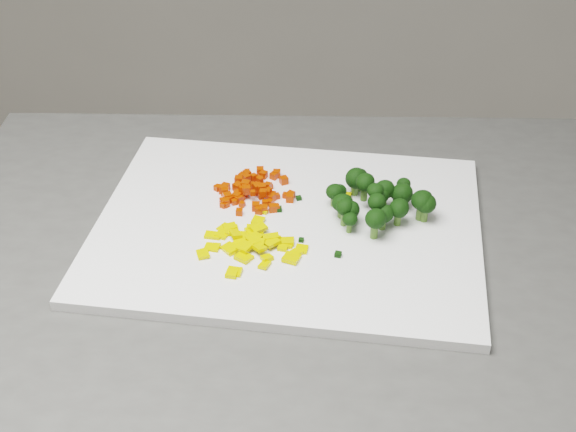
% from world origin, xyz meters
% --- Properties ---
extents(cutting_board, '(0.47, 0.37, 0.01)m').
position_xyz_m(cutting_board, '(-0.22, 0.38, 0.91)').
color(cutting_board, white).
rests_on(cutting_board, counter_block).
extents(carrot_pile, '(0.10, 0.10, 0.03)m').
position_xyz_m(carrot_pile, '(-0.27, 0.43, 0.93)').
color(carrot_pile, red).
rests_on(carrot_pile, cutting_board).
extents(pepper_pile, '(0.12, 0.12, 0.02)m').
position_xyz_m(pepper_pile, '(-0.25, 0.32, 0.92)').
color(pepper_pile, yellow).
rests_on(pepper_pile, cutting_board).
extents(broccoli_pile, '(0.12, 0.12, 0.06)m').
position_xyz_m(broccoli_pile, '(-0.11, 0.42, 0.94)').
color(broccoli_pile, black).
rests_on(broccoli_pile, cutting_board).
extents(carrot_cube_0, '(0.01, 0.01, 0.01)m').
position_xyz_m(carrot_cube_0, '(-0.26, 0.39, 0.92)').
color(carrot_cube_0, red).
rests_on(carrot_cube_0, carrot_pile).
extents(carrot_cube_1, '(0.01, 0.01, 0.01)m').
position_xyz_m(carrot_cube_1, '(-0.28, 0.42, 0.92)').
color(carrot_cube_1, red).
rests_on(carrot_cube_1, carrot_pile).
extents(carrot_cube_2, '(0.01, 0.01, 0.01)m').
position_xyz_m(carrot_cube_2, '(-0.31, 0.43, 0.92)').
color(carrot_cube_2, red).
rests_on(carrot_cube_2, carrot_pile).
extents(carrot_cube_3, '(0.01, 0.01, 0.01)m').
position_xyz_m(carrot_cube_3, '(-0.25, 0.41, 0.92)').
color(carrot_cube_3, red).
rests_on(carrot_cube_3, carrot_pile).
extents(carrot_cube_4, '(0.01, 0.01, 0.01)m').
position_xyz_m(carrot_cube_4, '(-0.32, 0.43, 0.92)').
color(carrot_cube_4, red).
rests_on(carrot_cube_4, carrot_pile).
extents(carrot_cube_5, '(0.01, 0.01, 0.01)m').
position_xyz_m(carrot_cube_5, '(-0.30, 0.41, 0.92)').
color(carrot_cube_5, red).
rests_on(carrot_cube_5, carrot_pile).
extents(carrot_cube_6, '(0.01, 0.01, 0.01)m').
position_xyz_m(carrot_cube_6, '(-0.29, 0.47, 0.92)').
color(carrot_cube_6, red).
rests_on(carrot_cube_6, carrot_pile).
extents(carrot_cube_7, '(0.01, 0.01, 0.01)m').
position_xyz_m(carrot_cube_7, '(-0.28, 0.45, 0.92)').
color(carrot_cube_7, red).
rests_on(carrot_cube_7, carrot_pile).
extents(carrot_cube_8, '(0.01, 0.01, 0.01)m').
position_xyz_m(carrot_cube_8, '(-0.30, 0.40, 0.92)').
color(carrot_cube_8, red).
rests_on(carrot_cube_8, carrot_pile).
extents(carrot_cube_9, '(0.01, 0.01, 0.01)m').
position_xyz_m(carrot_cube_9, '(-0.27, 0.43, 0.92)').
color(carrot_cube_9, red).
rests_on(carrot_cube_9, carrot_pile).
extents(carrot_cube_10, '(0.01, 0.01, 0.01)m').
position_xyz_m(carrot_cube_10, '(-0.25, 0.45, 0.92)').
color(carrot_cube_10, red).
rests_on(carrot_cube_10, carrot_pile).
extents(carrot_cube_11, '(0.01, 0.01, 0.01)m').
position_xyz_m(carrot_cube_11, '(-0.26, 0.45, 0.92)').
color(carrot_cube_11, red).
rests_on(carrot_cube_11, carrot_pile).
extents(carrot_cube_12, '(0.01, 0.01, 0.01)m').
position_xyz_m(carrot_cube_12, '(-0.24, 0.41, 0.92)').
color(carrot_cube_12, red).
rests_on(carrot_cube_12, carrot_pile).
extents(carrot_cube_13, '(0.01, 0.01, 0.01)m').
position_xyz_m(carrot_cube_13, '(-0.28, 0.43, 0.93)').
color(carrot_cube_13, red).
rests_on(carrot_cube_13, carrot_pile).
extents(carrot_cube_14, '(0.01, 0.01, 0.01)m').
position_xyz_m(carrot_cube_14, '(-0.24, 0.40, 0.92)').
color(carrot_cube_14, red).
rests_on(carrot_cube_14, carrot_pile).
extents(carrot_cube_15, '(0.01, 0.01, 0.01)m').
position_xyz_m(carrot_cube_15, '(-0.30, 0.40, 0.92)').
color(carrot_cube_15, red).
rests_on(carrot_cube_15, carrot_pile).
extents(carrot_cube_16, '(0.01, 0.01, 0.01)m').
position_xyz_m(carrot_cube_16, '(-0.30, 0.40, 0.92)').
color(carrot_cube_16, red).
rests_on(carrot_cube_16, carrot_pile).
extents(carrot_cube_17, '(0.01, 0.01, 0.01)m').
position_xyz_m(carrot_cube_17, '(-0.25, 0.42, 0.92)').
color(carrot_cube_17, red).
rests_on(carrot_cube_17, carrot_pile).
extents(carrot_cube_18, '(0.01, 0.01, 0.01)m').
position_xyz_m(carrot_cube_18, '(-0.27, 0.43, 0.92)').
color(carrot_cube_18, red).
rests_on(carrot_cube_18, carrot_pile).
extents(carrot_cube_19, '(0.01, 0.01, 0.01)m').
position_xyz_m(carrot_cube_19, '(-0.29, 0.45, 0.92)').
color(carrot_cube_19, red).
rests_on(carrot_cube_19, carrot_pile).
extents(carrot_cube_20, '(0.01, 0.01, 0.01)m').
position_xyz_m(carrot_cube_20, '(-0.28, 0.44, 0.92)').
color(carrot_cube_20, red).
rests_on(carrot_cube_20, carrot_pile).
extents(carrot_cube_21, '(0.01, 0.01, 0.01)m').
position_xyz_m(carrot_cube_21, '(-0.26, 0.40, 0.92)').
color(carrot_cube_21, red).
rests_on(carrot_cube_21, carrot_pile).
extents(carrot_cube_22, '(0.01, 0.01, 0.01)m').
position_xyz_m(carrot_cube_22, '(-0.24, 0.43, 0.92)').
color(carrot_cube_22, red).
rests_on(carrot_cube_22, carrot_pile).
extents(carrot_cube_23, '(0.01, 0.01, 0.01)m').
position_xyz_m(carrot_cube_23, '(-0.30, 0.41, 0.92)').
color(carrot_cube_23, red).
rests_on(carrot_cube_23, carrot_pile).
extents(carrot_cube_24, '(0.01, 0.01, 0.01)m').
position_xyz_m(carrot_cube_24, '(-0.27, 0.48, 0.92)').
color(carrot_cube_24, red).
rests_on(carrot_cube_24, carrot_pile).
extents(carrot_cube_25, '(0.01, 0.01, 0.01)m').
position_xyz_m(carrot_cube_25, '(-0.24, 0.43, 0.92)').
color(carrot_cube_25, red).
rests_on(carrot_cube_25, carrot_pile).
extents(carrot_cube_26, '(0.01, 0.01, 0.01)m').
position_xyz_m(carrot_cube_26, '(-0.29, 0.46, 0.92)').
color(carrot_cube_26, red).
rests_on(carrot_cube_26, carrot_pile).
extents(carrot_cube_27, '(0.01, 0.01, 0.01)m').
position_xyz_m(carrot_cube_27, '(-0.29, 0.48, 0.92)').
color(carrot_cube_27, red).
rests_on(carrot_cube_27, carrot_pile).
extents(carrot_cube_28, '(0.01, 0.01, 0.01)m').
position_xyz_m(carrot_cube_28, '(-0.26, 0.42, 0.92)').
color(carrot_cube_28, red).
rests_on(carrot_cube_28, carrot_pile).
extents(carrot_cube_29, '(0.01, 0.01, 0.01)m').
position_xyz_m(carrot_cube_29, '(-0.28, 0.42, 0.93)').
color(carrot_cube_29, red).
rests_on(carrot_cube_29, carrot_pile).
extents(carrot_cube_30, '(0.01, 0.01, 0.01)m').
position_xyz_m(carrot_cube_30, '(-0.28, 0.46, 0.92)').
color(carrot_cube_30, red).
rests_on(carrot_cube_30, carrot_pile).
extents(carrot_cube_31, '(0.01, 0.01, 0.01)m').
position_xyz_m(carrot_cube_31, '(-0.28, 0.42, 0.92)').
color(carrot_cube_31, red).
rests_on(carrot_cube_31, carrot_pile).
extents(carrot_cube_32, '(0.01, 0.01, 0.01)m').
position_xyz_m(carrot_cube_32, '(-0.23, 0.40, 0.92)').
color(carrot_cube_32, red).
rests_on(carrot_cube_32, carrot_pile).
extents(carrot_cube_33, '(0.01, 0.01, 0.01)m').
position_xyz_m(carrot_cube_33, '(-0.22, 0.42, 0.92)').
color(carrot_cube_33, red).
rests_on(carrot_cube_33, carrot_pile).
extents(carrot_cube_34, '(0.01, 0.01, 0.01)m').
position_xyz_m(carrot_cube_34, '(-0.25, 0.42, 0.92)').
color(carrot_cube_34, red).
rests_on(carrot_cube_34, carrot_pile).
extents(carrot_cube_35, '(0.01, 0.01, 0.01)m').
position_xyz_m(carrot_cube_35, '(-0.28, 0.38, 0.92)').
color(carrot_cube_35, red).
rests_on(carrot_cube_35, carrot_pile).
extents(carrot_cube_36, '(0.01, 0.01, 0.01)m').
position_xyz_m(carrot_cube_36, '(-0.27, 0.47, 0.92)').
color(carrot_cube_36, red).
rests_on(carrot_cube_36, carrot_pile).
extents(carrot_cube_37, '(0.01, 0.01, 0.01)m').
position_xyz_m(carrot_cube_37, '(-0.30, 0.40, 0.92)').
color(carrot_cube_37, red).
rests_on(carrot_cube_37, carrot_pile).
extents(carrot_cube_38, '(0.01, 0.01, 0.01)m').
position_xyz_m(carrot_cube_38, '(-0.27, 0.46, 0.92)').
color(carrot_cube_38, red).
rests_on(carrot_cube_38, carrot_pile).
extents(carrot_cube_39, '(0.01, 0.01, 0.01)m').
position_xyz_m(carrot_cube_39, '(-0.25, 0.48, 0.92)').
color(carrot_cube_39, red).
rests_on(carrot_cube_39, carrot_pile).
extents(carrot_cube_40, '(0.01, 0.01, 0.01)m').
position_xyz_m(carrot_cube_40, '(-0.29, 0.45, 0.92)').
color(carrot_cube_40, red).
rests_on(carrot_cube_40, carrot_pile).
extents(carrot_cube_41, '(0.01, 0.01, 0.01)m').
position_xyz_m(carrot_cube_41, '(-0.26, 0.43, 0.93)').
color(carrot_cube_41, red).
rests_on(carrot_cube_41, carrot_pile).
extents(carrot_cube_42, '(0.01, 0.01, 0.01)m').
position_xyz_m(carrot_cube_42, '(-0.27, 0.46, 0.92)').
color(carrot_cube_42, red).
rests_on(carrot_cube_42, carrot_pile).
extents(carrot_cube_43, '(0.01, 0.01, 0.01)m').
position_xyz_m(carrot_cube_43, '(-0.27, 0.43, 0.92)').
color(carrot_cube_43, red).
rests_on(carrot_cube_43, carrot_pile).
extents(carrot_cube_44, '(0.01, 0.01, 0.01)m').
position_xyz_m(carrot_cube_44, '(-0.26, 0.44, 0.92)').
color(carrot_cube_44, red).
rests_on(carrot_cube_44, carrot_pile).
extents(carrot_cube_45, '(0.01, 0.01, 0.01)m').
position_xyz_m(carrot_cube_45, '(-0.26, 0.43, 0.93)').
color(carrot_cube_45, red).
rests_on(carrot_cube_45, carrot_pile).
extents(carrot_cube_46, '(0.01, 0.01, 0.01)m').
position_xyz_m(carrot_cube_46, '(-0.25, 0.43, 0.92)').
color(carrot_cube_46, red).
rests_on(carrot_cube_46, carrot_pile).
extents(carrot_cube_47, '(0.01, 0.01, 0.01)m').
position_xyz_m(carrot_cube_47, '(-0.25, 0.47, 0.92)').
color(carrot_cube_47, red).
rests_on(carrot_cube_47, carrot_pile).
extents(carrot_cube_48, '(0.01, 0.01, 0.01)m').
position_xyz_m(carrot_cube_48, '(-0.27, 0.45, 0.92)').
color(carrot_cube_48, red).
rests_on(carrot_cube_48, carrot_pile).
extents(carrot_cube_49, '(0.01, 0.01, 0.01)m').
position_xyz_m(carrot_cube_49, '(-0.25, 0.43, 0.93)').
color(carrot_cube_49, red).
rests_on(carrot_cube_49, carrot_pile).
extents(carrot_cube_50, '(0.01, 0.01, 0.01)m').
position_xyz_m(carrot_cube_50, '(-0.22, 0.43, 0.92)').
color(carrot_cube_50, red).
rests_on(carrot_cube_50, carrot_pile).
extents(carrot_cube_51, '(0.01, 0.01, 0.01)m').
position_xyz_m(carrot_cube_51, '(-0.28, 0.41, 0.92)').
color(carrot_cube_51, red).
rests_on(carrot_cube_51, carrot_pile).
extents(carrot_cube_52, '(0.01, 0.01, 0.01)m').
position_xyz_m(carrot_cube_52, '(-0.23, 0.40, 0.92)').
color(carrot_cube_52, red).
rests_on(carrot_cube_52, carrot_pile).
extents(carrot_cube_53, '(0.01, 0.01, 0.01)m').
position_xyz_m(carrot_cube_53, '(-0.29, 0.42, 0.92)').
color(carrot_cube_53, red).
rests_on(carrot_cube_53, carrot_pile).
extents(carrot_cube_54, '(0.01, 0.01, 0.01)m').
position_xyz_m(carrot_cube_54, '(-0.31, 0.43, 0.92)').
color(carrot_cube_54, red).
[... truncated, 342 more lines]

